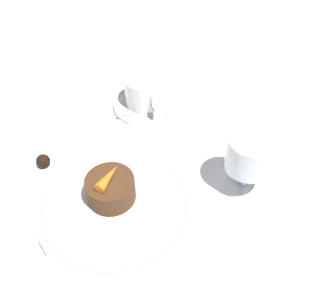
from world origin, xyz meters
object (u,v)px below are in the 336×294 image
fork (101,131)px  dessert_cake (111,189)px  coffee_cup (146,89)px  wine_glass (249,156)px  dinner_plate (115,208)px

fork → dessert_cake: 0.17m
coffee_cup → wine_glass: wine_glass is taller
wine_glass → fork: bearing=-136.6°
coffee_cup → fork: coffee_cup is taller
coffee_cup → wine_glass: bearing=19.8°
dinner_plate → wine_glass: (0.02, 0.21, 0.07)m
fork → coffee_cup: bearing=113.4°
coffee_cup → dessert_cake: 0.25m
coffee_cup → dessert_cake: bearing=-29.9°
fork → dessert_cake: bearing=-6.0°
dinner_plate → dessert_cake: 0.03m
wine_glass → fork: 0.29m
wine_glass → dinner_plate: bearing=-95.7°
coffee_cup → dessert_cake: coffee_cup is taller
dinner_plate → dessert_cake: (-0.02, -0.00, 0.03)m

